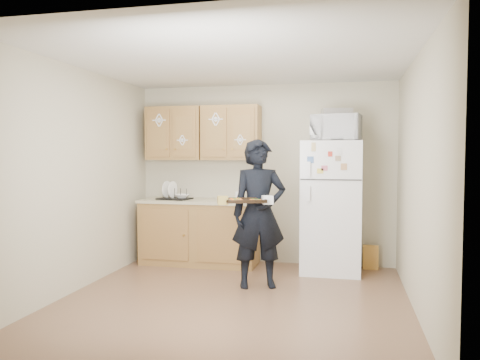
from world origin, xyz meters
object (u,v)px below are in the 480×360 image
microwave (336,128)px  baking_tray (245,201)px  person (259,214)px  refrigerator (331,207)px  dish_rack (175,193)px

microwave → baking_tray: bearing=-120.8°
baking_tray → microwave: microwave is taller
person → refrigerator: bearing=29.4°
refrigerator → baking_tray: refrigerator is taller
refrigerator → microwave: (0.05, -0.05, 1.02)m
dish_rack → baking_tray: bearing=-43.2°
refrigerator → microwave: microwave is taller
refrigerator → person: (-0.79, -0.90, -0.00)m
refrigerator → microwave: size_ratio=2.84×
person → microwave: size_ratio=2.84×
microwave → refrigerator: bearing=145.8°
dish_rack → person: bearing=-33.5°
person → dish_rack: size_ratio=3.98×
refrigerator → dish_rack: 2.16m
refrigerator → baking_tray: (-0.89, -1.18, 0.17)m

